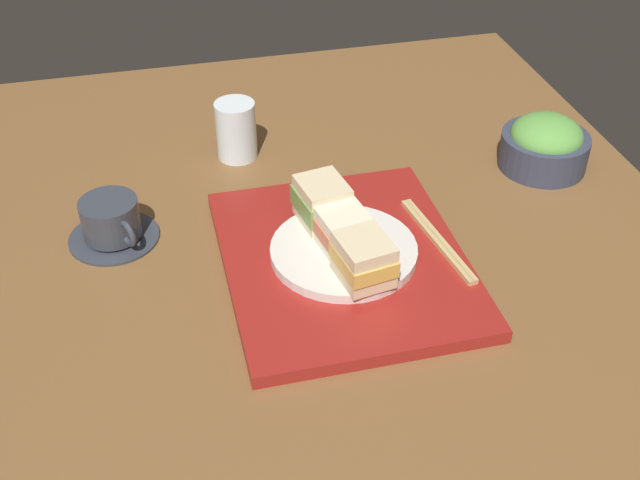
{
  "coord_description": "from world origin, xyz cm",
  "views": [
    {
      "loc": [
        -73.41,
        22.3,
        66.84
      ],
      "look_at": [
        4.56,
        3.2,
        5.0
      ],
      "focal_mm": 45.14,
      "sensor_mm": 36.0,
      "label": 1
    }
  ],
  "objects_px": {
    "sandwich_plate": "(342,251)",
    "salad_bowl": "(545,144)",
    "coffee_cup": "(112,222)",
    "drinking_glass": "(236,130)",
    "sandwich_far": "(322,202)",
    "sandwich_near": "(364,259)",
    "chopsticks_pair": "(437,240)",
    "sandwich_middle": "(342,231)"
  },
  "relations": [
    {
      "from": "sandwich_plate",
      "to": "salad_bowl",
      "type": "relative_size",
      "value": 1.43
    },
    {
      "from": "sandwich_plate",
      "to": "coffee_cup",
      "type": "distance_m",
      "value": 0.31
    },
    {
      "from": "sandwich_plate",
      "to": "coffee_cup",
      "type": "relative_size",
      "value": 1.55
    },
    {
      "from": "drinking_glass",
      "to": "sandwich_far",
      "type": "bearing_deg",
      "value": -162.1
    },
    {
      "from": "sandwich_near",
      "to": "sandwich_plate",
      "type": "bearing_deg",
      "value": 8.88
    },
    {
      "from": "sandwich_plate",
      "to": "sandwich_near",
      "type": "distance_m",
      "value": 0.07
    },
    {
      "from": "coffee_cup",
      "to": "drinking_glass",
      "type": "relative_size",
      "value": 1.33
    },
    {
      "from": "salad_bowl",
      "to": "chopsticks_pair",
      "type": "xyz_separation_m",
      "value": [
        -0.17,
        0.23,
        -0.02
      ]
    },
    {
      "from": "sandwich_far",
      "to": "salad_bowl",
      "type": "distance_m",
      "value": 0.39
    },
    {
      "from": "sandwich_near",
      "to": "drinking_glass",
      "type": "bearing_deg",
      "value": 14.86
    },
    {
      "from": "sandwich_near",
      "to": "salad_bowl",
      "type": "xyz_separation_m",
      "value": [
        0.23,
        -0.35,
        -0.02
      ]
    },
    {
      "from": "salad_bowl",
      "to": "chopsticks_pair",
      "type": "bearing_deg",
      "value": 125.44
    },
    {
      "from": "sandwich_plate",
      "to": "chopsticks_pair",
      "type": "xyz_separation_m",
      "value": [
        -0.0,
        -0.13,
        -0.0
      ]
    },
    {
      "from": "sandwich_far",
      "to": "salad_bowl",
      "type": "bearing_deg",
      "value": -75.1
    },
    {
      "from": "sandwich_far",
      "to": "coffee_cup",
      "type": "relative_size",
      "value": 0.67
    },
    {
      "from": "sandwich_middle",
      "to": "chopsticks_pair",
      "type": "relative_size",
      "value": 0.43
    },
    {
      "from": "salad_bowl",
      "to": "drinking_glass",
      "type": "height_order",
      "value": "drinking_glass"
    },
    {
      "from": "sandwich_near",
      "to": "coffee_cup",
      "type": "distance_m",
      "value": 0.35
    },
    {
      "from": "salad_bowl",
      "to": "drinking_glass",
      "type": "bearing_deg",
      "value": 72.62
    },
    {
      "from": "sandwich_middle",
      "to": "coffee_cup",
      "type": "height_order",
      "value": "sandwich_middle"
    },
    {
      "from": "chopsticks_pair",
      "to": "sandwich_plate",
      "type": "bearing_deg",
      "value": 88.7
    },
    {
      "from": "sandwich_plate",
      "to": "coffee_cup",
      "type": "height_order",
      "value": "coffee_cup"
    },
    {
      "from": "sandwich_plate",
      "to": "sandwich_far",
      "type": "height_order",
      "value": "sandwich_far"
    },
    {
      "from": "chopsticks_pair",
      "to": "drinking_glass",
      "type": "bearing_deg",
      "value": 35.34
    },
    {
      "from": "salad_bowl",
      "to": "drinking_glass",
      "type": "xyz_separation_m",
      "value": [
        0.14,
        0.45,
        0.01
      ]
    },
    {
      "from": "chopsticks_pair",
      "to": "drinking_glass",
      "type": "xyz_separation_m",
      "value": [
        0.31,
        0.22,
        0.02
      ]
    },
    {
      "from": "sandwich_near",
      "to": "salad_bowl",
      "type": "height_order",
      "value": "sandwich_near"
    },
    {
      "from": "sandwich_far",
      "to": "coffee_cup",
      "type": "xyz_separation_m",
      "value": [
        0.07,
        0.28,
        -0.03
      ]
    },
    {
      "from": "coffee_cup",
      "to": "sandwich_near",
      "type": "bearing_deg",
      "value": -123.29
    },
    {
      "from": "sandwich_middle",
      "to": "chopsticks_pair",
      "type": "height_order",
      "value": "sandwich_middle"
    },
    {
      "from": "sandwich_far",
      "to": "drinking_glass",
      "type": "distance_m",
      "value": 0.25
    },
    {
      "from": "chopsticks_pair",
      "to": "salad_bowl",
      "type": "bearing_deg",
      "value": -54.56
    },
    {
      "from": "sandwich_plate",
      "to": "sandwich_far",
      "type": "xyz_separation_m",
      "value": [
        0.06,
        0.01,
        0.04
      ]
    },
    {
      "from": "sandwich_plate",
      "to": "coffee_cup",
      "type": "bearing_deg",
      "value": 65.48
    },
    {
      "from": "sandwich_near",
      "to": "drinking_glass",
      "type": "xyz_separation_m",
      "value": [
        0.37,
        0.1,
        -0.01
      ]
    },
    {
      "from": "sandwich_plate",
      "to": "salad_bowl",
      "type": "height_order",
      "value": "salad_bowl"
    },
    {
      "from": "salad_bowl",
      "to": "coffee_cup",
      "type": "bearing_deg",
      "value": 92.9
    },
    {
      "from": "sandwich_plate",
      "to": "chopsticks_pair",
      "type": "relative_size",
      "value": 1.01
    },
    {
      "from": "sandwich_near",
      "to": "sandwich_middle",
      "type": "bearing_deg",
      "value": 8.88
    },
    {
      "from": "sandwich_middle",
      "to": "drinking_glass",
      "type": "relative_size",
      "value": 0.88
    },
    {
      "from": "chopsticks_pair",
      "to": "sandwich_far",
      "type": "bearing_deg",
      "value": 64.57
    },
    {
      "from": "sandwich_middle",
      "to": "salad_bowl",
      "type": "bearing_deg",
      "value": -65.84
    }
  ]
}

